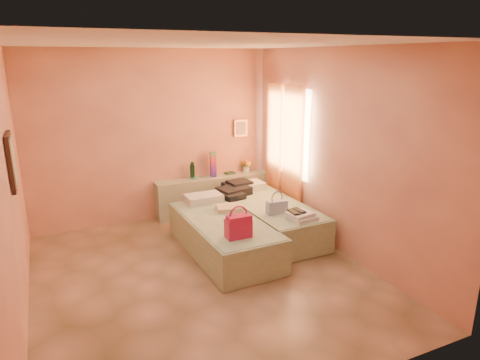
{
  "coord_description": "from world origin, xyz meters",
  "views": [
    {
      "loc": [
        -1.62,
        -4.59,
        2.66
      ],
      "look_at": [
        0.9,
        0.85,
        0.93
      ],
      "focal_mm": 32.0,
      "sensor_mm": 36.0,
      "label": 1
    }
  ],
  "objects_px": {
    "magenta_handbag": "(238,226)",
    "bed_right": "(270,219)",
    "water_bottle": "(192,171)",
    "blue_handbag": "(277,207)",
    "green_book": "(230,173)",
    "towel_stack": "(302,216)",
    "bed_left": "(224,236)",
    "headboard_ledge": "(214,195)",
    "flower_vase": "(246,165)"
  },
  "relations": [
    {
      "from": "bed_right",
      "to": "blue_handbag",
      "type": "xyz_separation_m",
      "value": [
        -0.12,
        -0.41,
        0.35
      ]
    },
    {
      "from": "water_bottle",
      "to": "magenta_handbag",
      "type": "relative_size",
      "value": 0.88
    },
    {
      "from": "flower_vase",
      "to": "magenta_handbag",
      "type": "height_order",
      "value": "flower_vase"
    },
    {
      "from": "water_bottle",
      "to": "blue_handbag",
      "type": "distance_m",
      "value": 1.87
    },
    {
      "from": "towel_stack",
      "to": "water_bottle",
      "type": "bearing_deg",
      "value": 112.59
    },
    {
      "from": "bed_right",
      "to": "magenta_handbag",
      "type": "height_order",
      "value": "magenta_handbag"
    },
    {
      "from": "bed_right",
      "to": "water_bottle",
      "type": "relative_size",
      "value": 7.21
    },
    {
      "from": "bed_left",
      "to": "blue_handbag",
      "type": "relative_size",
      "value": 6.76
    },
    {
      "from": "water_bottle",
      "to": "bed_right",
      "type": "bearing_deg",
      "value": -58.92
    },
    {
      "from": "headboard_ledge",
      "to": "magenta_handbag",
      "type": "height_order",
      "value": "magenta_handbag"
    },
    {
      "from": "magenta_handbag",
      "to": "blue_handbag",
      "type": "xyz_separation_m",
      "value": [
        0.85,
        0.54,
        -0.05
      ]
    },
    {
      "from": "bed_right",
      "to": "green_book",
      "type": "xyz_separation_m",
      "value": [
        -0.08,
        1.34,
        0.41
      ]
    },
    {
      "from": "water_bottle",
      "to": "blue_handbag",
      "type": "bearing_deg",
      "value": -68.66
    },
    {
      "from": "headboard_ledge",
      "to": "flower_vase",
      "type": "bearing_deg",
      "value": 5.97
    },
    {
      "from": "headboard_ledge",
      "to": "bed_left",
      "type": "xyz_separation_m",
      "value": [
        -0.47,
        -1.58,
        -0.08
      ]
    },
    {
      "from": "towel_stack",
      "to": "magenta_handbag",
      "type": "bearing_deg",
      "value": -170.73
    },
    {
      "from": "magenta_handbag",
      "to": "bed_left",
      "type": "bearing_deg",
      "value": 84.53
    },
    {
      "from": "bed_left",
      "to": "magenta_handbag",
      "type": "height_order",
      "value": "magenta_handbag"
    },
    {
      "from": "green_book",
      "to": "blue_handbag",
      "type": "distance_m",
      "value": 1.75
    },
    {
      "from": "green_book",
      "to": "blue_handbag",
      "type": "relative_size",
      "value": 0.57
    },
    {
      "from": "magenta_handbag",
      "to": "blue_handbag",
      "type": "bearing_deg",
      "value": 32.93
    },
    {
      "from": "bed_left",
      "to": "blue_handbag",
      "type": "xyz_separation_m",
      "value": [
        0.78,
        -0.1,
        0.35
      ]
    },
    {
      "from": "water_bottle",
      "to": "green_book",
      "type": "xyz_separation_m",
      "value": [
        0.71,
        0.02,
        -0.12
      ]
    },
    {
      "from": "magenta_handbag",
      "to": "water_bottle",
      "type": "bearing_deg",
      "value": 86.37
    },
    {
      "from": "bed_right",
      "to": "towel_stack",
      "type": "height_order",
      "value": "towel_stack"
    },
    {
      "from": "bed_left",
      "to": "flower_vase",
      "type": "height_order",
      "value": "flower_vase"
    },
    {
      "from": "flower_vase",
      "to": "blue_handbag",
      "type": "bearing_deg",
      "value": -101.45
    },
    {
      "from": "flower_vase",
      "to": "water_bottle",
      "type": "bearing_deg",
      "value": -178.92
    },
    {
      "from": "water_bottle",
      "to": "towel_stack",
      "type": "height_order",
      "value": "water_bottle"
    },
    {
      "from": "towel_stack",
      "to": "headboard_ledge",
      "type": "bearing_deg",
      "value": 103.85
    },
    {
      "from": "towel_stack",
      "to": "flower_vase",
      "type": "bearing_deg",
      "value": 85.7
    },
    {
      "from": "green_book",
      "to": "towel_stack",
      "type": "distance_m",
      "value": 2.12
    },
    {
      "from": "blue_handbag",
      "to": "towel_stack",
      "type": "height_order",
      "value": "blue_handbag"
    },
    {
      "from": "headboard_ledge",
      "to": "blue_handbag",
      "type": "height_order",
      "value": "blue_handbag"
    },
    {
      "from": "green_book",
      "to": "flower_vase",
      "type": "relative_size",
      "value": 0.64
    },
    {
      "from": "green_book",
      "to": "towel_stack",
      "type": "relative_size",
      "value": 0.48
    },
    {
      "from": "headboard_ledge",
      "to": "flower_vase",
      "type": "distance_m",
      "value": 0.81
    },
    {
      "from": "green_book",
      "to": "flower_vase",
      "type": "distance_m",
      "value": 0.34
    },
    {
      "from": "flower_vase",
      "to": "magenta_handbag",
      "type": "xyz_separation_m",
      "value": [
        -1.21,
        -2.29,
        -0.14
      ]
    },
    {
      "from": "water_bottle",
      "to": "magenta_handbag",
      "type": "bearing_deg",
      "value": -94.43
    },
    {
      "from": "headboard_ledge",
      "to": "green_book",
      "type": "xyz_separation_m",
      "value": [
        0.34,
        0.07,
        0.34
      ]
    },
    {
      "from": "bed_left",
      "to": "bed_right",
      "type": "xyz_separation_m",
      "value": [
        0.9,
        0.31,
        0.0
      ]
    },
    {
      "from": "bed_right",
      "to": "blue_handbag",
      "type": "bearing_deg",
      "value": -107.35
    },
    {
      "from": "magenta_handbag",
      "to": "bed_right",
      "type": "bearing_deg",
      "value": 45.22
    },
    {
      "from": "magenta_handbag",
      "to": "blue_handbag",
      "type": "height_order",
      "value": "magenta_handbag"
    },
    {
      "from": "water_bottle",
      "to": "bed_left",
      "type": "bearing_deg",
      "value": -93.71
    },
    {
      "from": "bed_left",
      "to": "magenta_handbag",
      "type": "relative_size",
      "value": 6.35
    },
    {
      "from": "green_book",
      "to": "flower_vase",
      "type": "xyz_separation_m",
      "value": [
        0.32,
        0.0,
        0.12
      ]
    },
    {
      "from": "bed_right",
      "to": "flower_vase",
      "type": "distance_m",
      "value": 1.46
    },
    {
      "from": "bed_right",
      "to": "flower_vase",
      "type": "xyz_separation_m",
      "value": [
        0.24,
        1.34,
        0.53
      ]
    }
  ]
}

